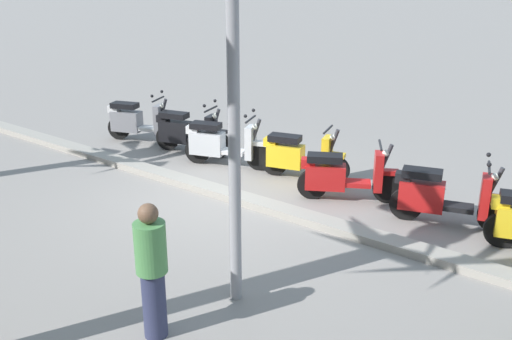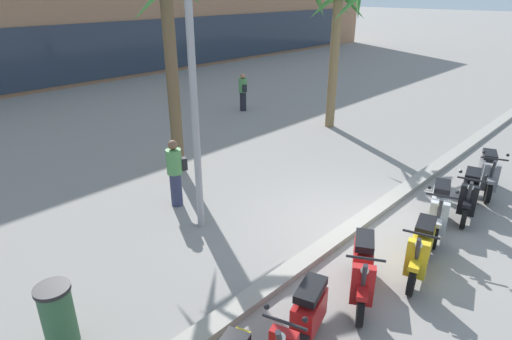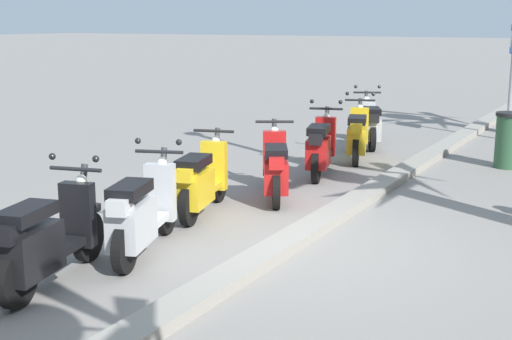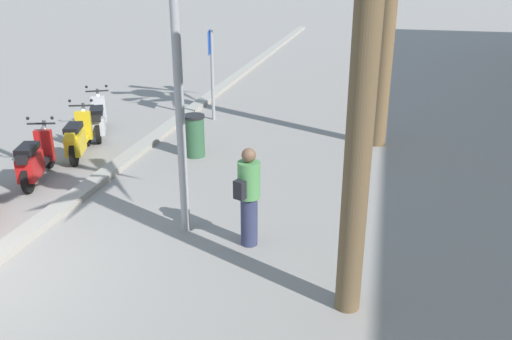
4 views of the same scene
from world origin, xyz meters
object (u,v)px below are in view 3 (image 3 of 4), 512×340
at_px(scooter_yellow_mid_rear, 201,182).
at_px(scooter_black_last_in_row, 46,241).
at_px(crossing_sign, 512,68).
at_px(scooter_silver_gap_after_mid, 141,214).
at_px(litter_bin, 509,140).
at_px(scooter_red_mid_centre, 275,169).
at_px(scooter_yellow_lead_nearest, 358,136).
at_px(scooter_red_far_back, 321,148).
at_px(scooter_silver_mid_front, 370,124).

distance_m(scooter_yellow_mid_rear, scooter_black_last_in_row, 2.78).
bearing_deg(crossing_sign, scooter_silver_gap_after_mid, -12.05).
bearing_deg(crossing_sign, litter_bin, 10.02).
relative_size(scooter_yellow_mid_rear, scooter_black_last_in_row, 0.96).
xyz_separation_m(scooter_yellow_mid_rear, crossing_sign, (-7.98, 2.39, 1.06)).
relative_size(scooter_black_last_in_row, crossing_sign, 0.73).
distance_m(scooter_red_mid_centre, scooter_black_last_in_row, 3.98).
relative_size(scooter_silver_gap_after_mid, litter_bin, 1.87).
xyz_separation_m(scooter_yellow_lead_nearest, scooter_red_far_back, (1.49, -0.05, 0.01)).
bearing_deg(scooter_silver_mid_front, scooter_yellow_mid_rear, -1.31).
height_order(scooter_yellow_lead_nearest, scooter_red_mid_centre, scooter_yellow_lead_nearest).
distance_m(scooter_yellow_lead_nearest, scooter_yellow_mid_rear, 4.39).
relative_size(scooter_red_mid_centre, crossing_sign, 0.68).
xyz_separation_m(scooter_yellow_lead_nearest, scooter_red_mid_centre, (3.19, 0.01, -0.01)).
xyz_separation_m(scooter_silver_mid_front, crossing_sign, (-2.16, 2.26, 1.06)).
bearing_deg(scooter_yellow_mid_rear, scooter_black_last_in_row, 2.52).
bearing_deg(scooter_black_last_in_row, scooter_red_mid_centre, 175.23).
distance_m(scooter_yellow_lead_nearest, scooter_red_far_back, 1.49).
xyz_separation_m(scooter_red_far_back, scooter_black_last_in_row, (5.66, -0.26, -0.00)).
relative_size(scooter_yellow_lead_nearest, crossing_sign, 0.74).
relative_size(scooter_silver_mid_front, scooter_red_far_back, 0.94).
bearing_deg(scooter_yellow_lead_nearest, scooter_black_last_in_row, -2.54).
bearing_deg(scooter_red_far_back, crossing_sign, 158.54).
xyz_separation_m(scooter_yellow_lead_nearest, scooter_black_last_in_row, (7.15, -0.32, 0.01)).
bearing_deg(litter_bin, scooter_red_mid_centre, -32.41).
relative_size(scooter_yellow_lead_nearest, litter_bin, 1.88).
distance_m(scooter_red_far_back, scooter_silver_gap_after_mid, 4.52).
distance_m(crossing_sign, litter_bin, 3.14).
relative_size(scooter_red_far_back, scooter_yellow_mid_rear, 1.06).
relative_size(scooter_red_far_back, scooter_silver_gap_after_mid, 1.00).
bearing_deg(scooter_silver_gap_after_mid, scooter_red_far_back, 179.40).
bearing_deg(scooter_yellow_mid_rear, scooter_red_mid_centre, 159.09).
height_order(scooter_silver_mid_front, scooter_black_last_in_row, same).
bearing_deg(scooter_yellow_mid_rear, crossing_sign, 163.32).
distance_m(scooter_yellow_lead_nearest, scooter_black_last_in_row, 7.16).
xyz_separation_m(scooter_silver_mid_front, litter_bin, (0.77, 2.77, 0.04)).
bearing_deg(scooter_black_last_in_row, scooter_silver_mid_front, 179.93).
bearing_deg(scooter_red_mid_centre, scooter_black_last_in_row, -4.77).
relative_size(scooter_yellow_lead_nearest, scooter_red_mid_centre, 1.10).
bearing_deg(scooter_yellow_mid_rear, scooter_yellow_lead_nearest, 174.26).
relative_size(scooter_silver_gap_after_mid, crossing_sign, 0.74).
height_order(scooter_silver_mid_front, scooter_yellow_mid_rear, scooter_silver_mid_front).
bearing_deg(scooter_red_mid_centre, scooter_silver_mid_front, -176.06).
xyz_separation_m(scooter_yellow_mid_rear, scooter_silver_gap_after_mid, (1.64, 0.34, 0.02)).
relative_size(scooter_red_mid_centre, scooter_yellow_mid_rear, 0.96).
bearing_deg(crossing_sign, scooter_yellow_mid_rear, -16.68).
bearing_deg(scooter_yellow_mid_rear, scooter_silver_gap_after_mid, 11.65).
bearing_deg(crossing_sign, scooter_yellow_lead_nearest, -28.41).
bearing_deg(scooter_silver_mid_front, scooter_red_mid_centre, 3.94).
distance_m(scooter_red_far_back, litter_bin, 3.33).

